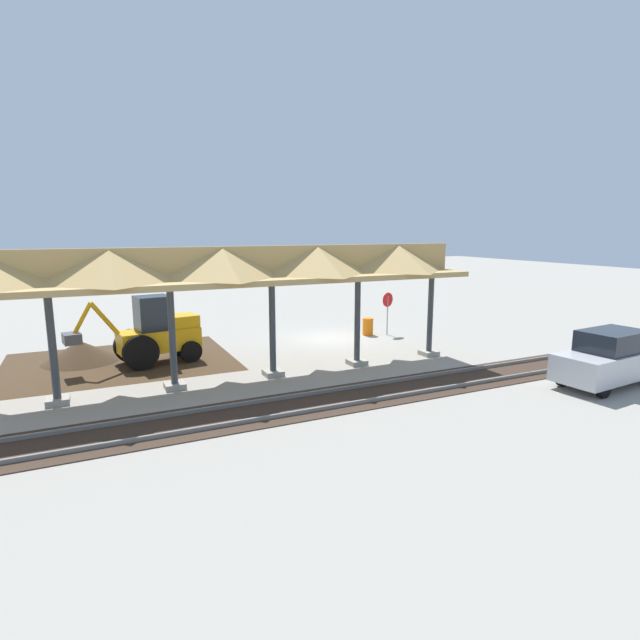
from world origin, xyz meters
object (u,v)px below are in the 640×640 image
stop_sign (388,304)px  traffic_barrel (368,327)px  backhoe (155,333)px  distant_parked_car (609,358)px

stop_sign → traffic_barrel: (0.96, -0.36, -1.16)m
backhoe → distant_parked_car: backhoe is taller
backhoe → distant_parked_car: size_ratio=1.21×
stop_sign → distant_parked_car: (-2.34, 10.72, -0.63)m
backhoe → traffic_barrel: bearing=-174.3°
stop_sign → traffic_barrel: stop_sign is taller
stop_sign → backhoe: bearing=3.5°
backhoe → distant_parked_car: 17.30m
distant_parked_car → traffic_barrel: 11.57m
stop_sign → backhoe: size_ratio=0.43×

